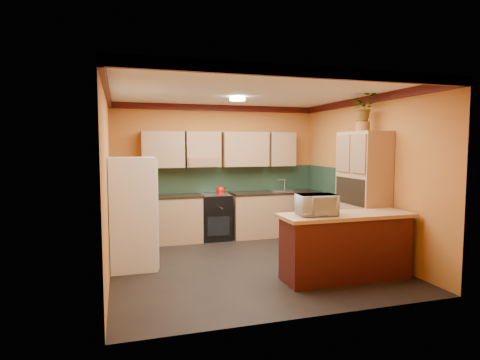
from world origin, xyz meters
name	(u,v)px	position (x,y,z in m)	size (l,w,h in m)	color
room_shell	(244,132)	(0.02, 0.28, 2.09)	(4.24, 4.24, 2.72)	black
base_cabinets_back	(245,216)	(0.51, 1.80, 0.44)	(3.65, 0.60, 0.88)	tan
countertop_back	(245,194)	(0.51, 1.80, 0.90)	(3.65, 0.62, 0.04)	black
stove	(215,217)	(-0.12, 1.80, 0.46)	(0.58, 0.58, 0.91)	black
kettle	(220,190)	(-0.02, 1.75, 1.00)	(0.17, 0.17, 0.18)	#AA0B0B
sink	(280,191)	(1.28, 1.80, 0.94)	(0.48, 0.40, 0.03)	silver
base_cabinets_right	(322,220)	(1.80, 0.94, 0.44)	(0.60, 0.80, 0.88)	tan
countertop_right	(322,196)	(1.80, 0.94, 0.90)	(0.62, 0.80, 0.04)	black
fridge	(133,213)	(-1.75, 0.30, 0.85)	(0.68, 0.66, 1.70)	white
pantry	(363,197)	(1.85, -0.33, 1.05)	(0.48, 0.90, 2.10)	tan
fern_pot	(363,127)	(1.85, -0.28, 2.18)	(0.22, 0.22, 0.16)	#9D5826
fern	(363,108)	(1.85, -0.28, 2.49)	(0.41, 0.35, 0.45)	tan
breakfast_bar	(346,248)	(1.09, -1.07, 0.44)	(1.80, 0.55, 0.88)	#4C1611
bar_top	(346,215)	(1.09, -1.07, 0.91)	(1.90, 0.65, 0.05)	tan
microwave	(317,205)	(0.63, -1.07, 1.07)	(0.52, 0.35, 0.29)	white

